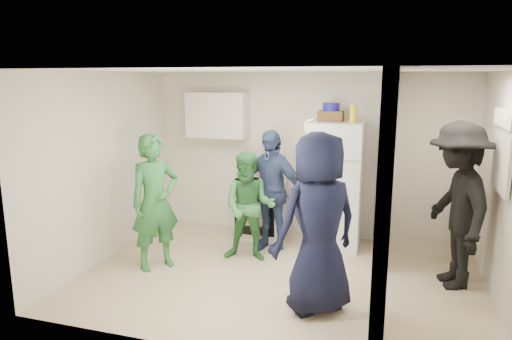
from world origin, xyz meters
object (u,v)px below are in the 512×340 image
(wicker_basket, at_px, (331,116))
(person_green_center, at_px, (249,207))
(person_denim, at_px, (270,190))
(person_nook, at_px, (457,206))
(stove, at_px, (260,210))
(yellow_cup_stack_top, at_px, (353,114))
(fridge, at_px, (335,185))
(blue_bowl, at_px, (331,107))
(person_green_left, at_px, (155,202))
(person_navy, at_px, (318,223))

(wicker_basket, xyz_separation_m, person_green_center, (-0.91, -0.95, -1.15))
(person_denim, relative_size, person_nook, 0.88)
(stove, distance_m, yellow_cup_stack_top, 2.04)
(fridge, bearing_deg, person_denim, -153.22)
(blue_bowl, relative_size, person_green_left, 0.14)
(fridge, distance_m, person_denim, 0.95)
(person_denim, distance_m, person_nook, 2.42)
(person_denim, bearing_deg, fridge, 44.32)
(wicker_basket, bearing_deg, person_denim, -147.44)
(person_green_center, xyz_separation_m, person_navy, (1.09, -1.09, 0.21))
(wicker_basket, xyz_separation_m, yellow_cup_stack_top, (0.32, -0.15, 0.05))
(wicker_basket, relative_size, person_green_left, 0.20)
(fridge, distance_m, person_green_center, 1.36)
(person_navy, bearing_deg, blue_bowl, -125.65)
(person_green_center, bearing_deg, blue_bowl, 39.43)
(fridge, bearing_deg, stove, 178.49)
(stove, xyz_separation_m, yellow_cup_stack_top, (1.36, -0.13, 1.51))
(blue_bowl, bearing_deg, person_green_center, -133.79)
(fridge, relative_size, person_nook, 0.93)
(wicker_basket, height_order, person_navy, wicker_basket)
(person_green_left, bearing_deg, fridge, -16.14)
(stove, xyz_separation_m, wicker_basket, (1.04, 0.02, 1.46))
(person_green_left, relative_size, person_navy, 0.91)
(person_navy, distance_m, person_nook, 1.78)
(person_green_center, bearing_deg, fridge, 34.91)
(wicker_basket, bearing_deg, person_nook, -31.43)
(person_green_center, bearing_deg, yellow_cup_stack_top, 26.25)
(fridge, height_order, yellow_cup_stack_top, yellow_cup_stack_top)
(person_nook, bearing_deg, blue_bowl, -135.06)
(stove, bearing_deg, yellow_cup_stack_top, -5.46)
(person_denim, bearing_deg, blue_bowl, 50.09)
(stove, height_order, fridge, fridge)
(stove, relative_size, person_denim, 0.49)
(fridge, relative_size, person_denim, 1.05)
(wicker_basket, bearing_deg, blue_bowl, 0.00)
(blue_bowl, xyz_separation_m, person_denim, (-0.75, -0.48, -1.15))
(blue_bowl, bearing_deg, person_navy, -85.02)
(fridge, height_order, person_green_center, fridge)
(person_green_center, xyz_separation_m, person_nook, (2.52, -0.03, 0.24))
(person_nook, bearing_deg, wicker_basket, -135.06)
(blue_bowl, distance_m, yellow_cup_stack_top, 0.36)
(wicker_basket, xyz_separation_m, person_navy, (0.18, -2.04, -0.93))
(person_green_center, distance_m, person_denim, 0.51)
(stove, bearing_deg, person_green_center, -82.11)
(stove, xyz_separation_m, blue_bowl, (1.04, 0.02, 1.59))
(yellow_cup_stack_top, height_order, person_green_center, yellow_cup_stack_top)
(blue_bowl, distance_m, person_green_left, 2.76)
(person_green_center, height_order, person_nook, person_nook)
(blue_bowl, bearing_deg, person_nook, -31.43)
(stove, bearing_deg, person_nook, -20.00)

